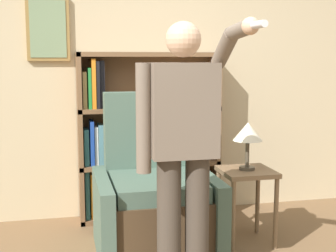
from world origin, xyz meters
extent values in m
cube|color=beige|center=(0.00, 2.03, 1.40)|extent=(8.00, 0.06, 2.80)
cube|color=olive|center=(-0.81, 1.98, 1.73)|extent=(0.37, 0.04, 0.56)
cube|color=gray|center=(-0.81, 1.96, 1.73)|extent=(0.31, 0.01, 0.50)
cube|color=brown|center=(-0.56, 1.85, 0.77)|extent=(0.04, 0.28, 1.53)
cube|color=brown|center=(0.69, 1.85, 0.77)|extent=(0.04, 0.28, 1.53)
cube|color=brown|center=(0.07, 1.98, 0.77)|extent=(1.30, 0.01, 1.53)
cube|color=brown|center=(0.07, 1.85, 0.02)|extent=(1.30, 0.28, 0.04)
cube|color=brown|center=(0.07, 1.85, 0.51)|extent=(1.30, 0.28, 0.04)
cube|color=brown|center=(0.07, 1.85, 1.02)|extent=(1.30, 0.28, 0.04)
cube|color=brown|center=(0.07, 1.85, 1.51)|extent=(1.30, 0.28, 0.04)
cube|color=#337070|center=(-0.52, 1.85, 0.26)|extent=(0.04, 0.20, 0.45)
cube|color=orange|center=(-0.47, 1.85, 0.25)|extent=(0.04, 0.17, 0.41)
cube|color=white|center=(-0.42, 1.85, 0.26)|extent=(0.03, 0.23, 0.43)
cube|color=#5B99A8|center=(-0.38, 1.85, 0.23)|extent=(0.04, 0.19, 0.37)
cube|color=#9E7A47|center=(-0.33, 1.85, 0.19)|extent=(0.04, 0.22, 0.31)
cube|color=white|center=(-0.28, 1.85, 0.22)|extent=(0.03, 0.18, 0.36)
cube|color=#337070|center=(-0.51, 1.85, 0.69)|extent=(0.04, 0.19, 0.33)
cube|color=#1E47B2|center=(-0.46, 1.85, 0.73)|extent=(0.03, 0.22, 0.40)
cube|color=white|center=(-0.43, 1.85, 0.70)|extent=(0.03, 0.18, 0.35)
cube|color=#5B99A8|center=(-0.38, 1.85, 0.71)|extent=(0.04, 0.23, 0.36)
cube|color=gold|center=(-0.33, 1.85, 0.71)|extent=(0.05, 0.24, 0.36)
cube|color=#9E7A47|center=(-0.52, 1.85, 1.20)|extent=(0.04, 0.20, 0.32)
cube|color=#238438|center=(-0.47, 1.85, 1.22)|extent=(0.03, 0.23, 0.36)
cube|color=orange|center=(-0.44, 1.85, 1.26)|extent=(0.04, 0.23, 0.43)
cube|color=black|center=(-0.40, 1.85, 1.25)|extent=(0.03, 0.23, 0.41)
cube|color=black|center=(-0.36, 1.85, 1.25)|extent=(0.04, 0.16, 0.42)
cube|color=#4C3823|center=(-0.04, 1.03, 0.24)|extent=(0.69, 0.80, 0.48)
cube|color=#4C6656|center=(-0.04, 0.99, 0.54)|extent=(0.65, 0.68, 0.12)
cube|color=#4C6656|center=(-0.04, 1.39, 0.72)|extent=(0.69, 0.16, 0.97)
cube|color=#4C6656|center=(-0.44, 1.03, 0.30)|extent=(0.10, 0.88, 0.60)
cube|color=#4C6656|center=(0.36, 1.03, 0.30)|extent=(0.10, 0.88, 0.60)
cylinder|color=#473D33|center=(-0.09, 0.37, 0.44)|extent=(0.15, 0.15, 0.89)
cylinder|color=#473D33|center=(0.09, 0.37, 0.44)|extent=(0.15, 0.15, 0.89)
cube|color=#756656|center=(0.00, 0.37, 1.17)|extent=(0.40, 0.24, 0.57)
sphere|color=#DBAD89|center=(0.00, 0.37, 1.59)|extent=(0.21, 0.21, 0.21)
cylinder|color=#756656|center=(-0.24, 0.37, 1.12)|extent=(0.09, 0.09, 0.66)
cylinder|color=#756656|center=(0.22, 0.26, 1.53)|extent=(0.09, 0.28, 0.23)
cylinder|color=#756656|center=(0.22, 0.01, 1.62)|extent=(0.08, 0.27, 0.10)
sphere|color=#DBAD89|center=(0.22, -0.12, 1.64)|extent=(0.09, 0.09, 0.09)
cylinder|color=white|center=(0.22, -0.21, 1.64)|extent=(0.04, 0.15, 0.04)
cube|color=#846647|center=(0.71, 1.07, 0.58)|extent=(0.41, 0.41, 0.04)
cylinder|color=#846647|center=(0.53, 0.90, 0.28)|extent=(0.04, 0.04, 0.57)
cylinder|color=#846647|center=(0.88, 0.90, 0.28)|extent=(0.04, 0.04, 0.57)
cylinder|color=#846647|center=(0.53, 1.25, 0.28)|extent=(0.04, 0.04, 0.57)
cylinder|color=#846647|center=(0.88, 1.25, 0.28)|extent=(0.04, 0.04, 0.57)
cylinder|color=#4C4233|center=(0.71, 1.07, 0.61)|extent=(0.12, 0.12, 0.02)
cylinder|color=#4C4233|center=(0.71, 1.07, 0.73)|extent=(0.03, 0.03, 0.21)
cone|color=beige|center=(0.71, 1.07, 0.91)|extent=(0.24, 0.24, 0.15)
camera|label=1|loc=(-0.70, -2.33, 1.47)|focal=50.00mm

